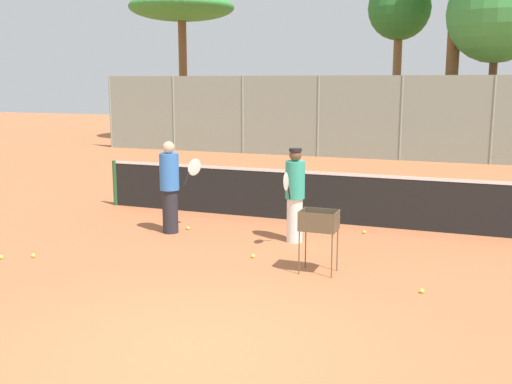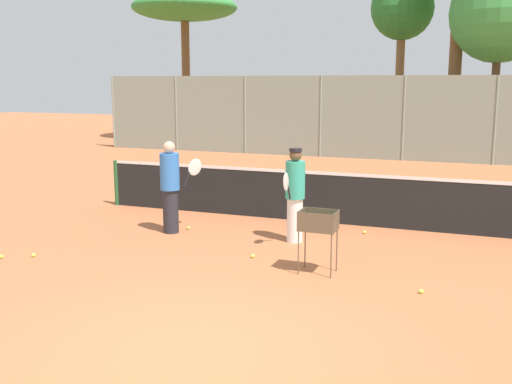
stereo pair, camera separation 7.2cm
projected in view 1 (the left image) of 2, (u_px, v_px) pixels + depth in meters
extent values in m
plane|color=#B7663D|center=(192.00, 351.00, 6.55)|extent=(80.00, 80.00, 0.00)
cylinder|color=#26592D|center=(115.00, 183.00, 14.18)|extent=(0.10, 0.10, 1.07)
cube|color=black|center=(331.00, 199.00, 12.36)|extent=(10.49, 0.01, 1.01)
cube|color=white|center=(332.00, 174.00, 12.26)|extent=(10.49, 0.02, 0.06)
cylinder|color=gray|center=(110.00, 112.00, 26.45)|extent=(0.08, 0.08, 3.13)
cylinder|color=gray|center=(174.00, 114.00, 25.35)|extent=(0.08, 0.08, 3.13)
cylinder|color=gray|center=(243.00, 115.00, 24.26)|extent=(0.08, 0.08, 3.13)
cylinder|color=gray|center=(318.00, 117.00, 23.16)|extent=(0.08, 0.08, 3.13)
cylinder|color=gray|center=(401.00, 118.00, 22.07)|extent=(0.08, 0.08, 3.13)
cylinder|color=gray|center=(493.00, 120.00, 20.97)|extent=(0.08, 0.08, 3.13)
cube|color=gray|center=(401.00, 118.00, 22.07)|extent=(25.23, 0.01, 3.13)
cylinder|color=brown|center=(452.00, 70.00, 23.52)|extent=(0.49, 0.49, 6.69)
cylinder|color=brown|center=(396.00, 89.00, 26.23)|extent=(0.37, 0.37, 5.18)
sphere|color=#28722D|center=(399.00, 8.00, 25.61)|extent=(2.68, 2.68, 2.68)
cylinder|color=brown|center=(491.00, 101.00, 22.85)|extent=(0.30, 0.30, 4.31)
sphere|color=#388E42|center=(497.00, 13.00, 22.26)|extent=(3.67, 3.67, 3.67)
cylinder|color=brown|center=(183.00, 81.00, 29.94)|extent=(0.41, 0.41, 5.83)
ellipsoid|color=#338438|center=(182.00, 7.00, 29.29)|extent=(5.17, 5.17, 1.29)
cylinder|color=#26262D|center=(170.00, 211.00, 11.60)|extent=(0.30, 0.30, 0.85)
cylinder|color=blue|center=(169.00, 172.00, 11.46)|extent=(0.37, 0.37, 0.71)
sphere|color=#DBB28C|center=(169.00, 147.00, 11.37)|extent=(0.23, 0.23, 0.23)
cylinder|color=black|center=(186.00, 179.00, 11.70)|extent=(0.11, 0.14, 0.27)
ellipsoid|color=silver|center=(194.00, 167.00, 11.76)|extent=(0.25, 0.34, 0.43)
cylinder|color=white|center=(295.00, 220.00, 10.94)|extent=(0.29, 0.29, 0.81)
cylinder|color=teal|center=(295.00, 180.00, 10.81)|extent=(0.36, 0.36, 0.68)
sphere|color=brown|center=(295.00, 155.00, 10.73)|extent=(0.22, 0.22, 0.22)
cylinder|color=black|center=(295.00, 150.00, 10.71)|extent=(0.23, 0.23, 0.06)
cylinder|color=black|center=(289.00, 192.00, 10.51)|extent=(0.03, 0.15, 0.27)
ellipsoid|color=silver|center=(286.00, 182.00, 10.30)|extent=(0.03, 0.40, 0.43)
cylinder|color=brown|center=(299.00, 253.00, 9.10)|extent=(0.02, 0.02, 0.68)
cylinder|color=brown|center=(332.00, 256.00, 8.92)|extent=(0.02, 0.02, 0.68)
cylinder|color=brown|center=(306.00, 247.00, 9.43)|extent=(0.02, 0.02, 0.68)
cylinder|color=brown|center=(337.00, 250.00, 9.25)|extent=(0.02, 0.02, 0.68)
cube|color=brown|center=(319.00, 229.00, 9.11)|extent=(0.55, 0.40, 0.01)
cube|color=brown|center=(316.00, 223.00, 8.90)|extent=(0.55, 0.01, 0.30)
cube|color=brown|center=(322.00, 217.00, 9.27)|extent=(0.55, 0.01, 0.30)
cube|color=brown|center=(302.00, 219.00, 9.18)|extent=(0.01, 0.40, 0.30)
cube|color=brown|center=(337.00, 222.00, 8.99)|extent=(0.01, 0.40, 0.30)
sphere|color=#D1E54C|center=(314.00, 225.00, 9.22)|extent=(0.07, 0.07, 0.07)
sphere|color=#D1E54C|center=(320.00, 225.00, 8.99)|extent=(0.07, 0.07, 0.07)
sphere|color=#D1E54C|center=(307.00, 227.00, 9.13)|extent=(0.07, 0.07, 0.07)
sphere|color=#D1E54C|center=(307.00, 225.00, 9.02)|extent=(0.07, 0.07, 0.07)
sphere|color=#D1E54C|center=(314.00, 224.00, 9.06)|extent=(0.07, 0.07, 0.07)
sphere|color=#D1E54C|center=(310.00, 225.00, 8.99)|extent=(0.07, 0.07, 0.07)
sphere|color=#D1E54C|center=(314.00, 225.00, 9.01)|extent=(0.07, 0.07, 0.07)
sphere|color=#D1E54C|center=(322.00, 225.00, 9.03)|extent=(0.07, 0.07, 0.07)
sphere|color=#D1E54C|center=(327.00, 224.00, 9.09)|extent=(0.07, 0.07, 0.07)
sphere|color=#D1E54C|center=(335.00, 226.00, 9.15)|extent=(0.07, 0.07, 0.07)
sphere|color=#D1E54C|center=(326.00, 226.00, 8.96)|extent=(0.07, 0.07, 0.07)
sphere|color=#D1E54C|center=(333.00, 228.00, 9.04)|extent=(0.07, 0.07, 0.07)
sphere|color=#D1E54C|center=(1.00, 257.00, 9.93)|extent=(0.07, 0.07, 0.07)
sphere|color=#D1E54C|center=(422.00, 291.00, 8.33)|extent=(0.07, 0.07, 0.07)
sphere|color=#D1E54C|center=(364.00, 232.00, 11.58)|extent=(0.07, 0.07, 0.07)
sphere|color=#D1E54C|center=(253.00, 256.00, 9.99)|extent=(0.07, 0.07, 0.07)
sphere|color=#D1E54C|center=(188.00, 228.00, 11.90)|extent=(0.07, 0.07, 0.07)
sphere|color=#D1E54C|center=(33.00, 256.00, 10.02)|extent=(0.07, 0.07, 0.07)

